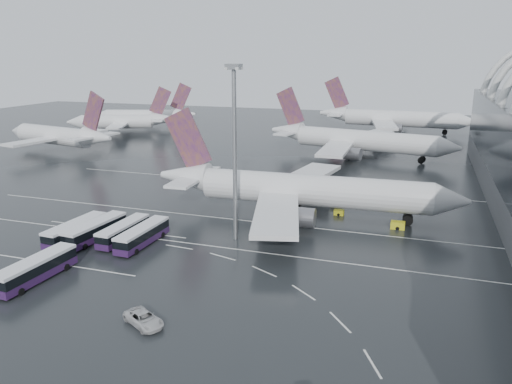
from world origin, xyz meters
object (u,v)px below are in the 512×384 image
(jet_remote_west, at_px, (60,136))
(bus_row_near_d, at_px, (142,235))
(jet_remote_far, at_px, (146,116))
(bus_row_near_c, at_px, (123,231))
(bus_row_near_a, at_px, (76,230))
(jet_remote_mid, at_px, (124,122))
(airliner_main, at_px, (298,190))
(bus_row_near_b, at_px, (95,230))
(gse_cart_belly_a, at_px, (398,225))
(van_curve_a, at_px, (144,319))
(gse_cart_belly_c, at_px, (339,212))
(floodlight_mast, at_px, (234,133))
(bus_row_far_b, at_px, (36,269))
(gse_cart_belly_e, at_px, (337,203))
(airliner_gate_c, at_px, (392,119))
(airliner_gate_b, at_px, (355,140))

(jet_remote_west, xyz_separation_m, bus_row_near_d, (67.54, -63.08, -3.46))
(jet_remote_far, relative_size, bus_row_near_c, 3.59)
(bus_row_near_a, bearing_deg, jet_remote_far, 29.16)
(jet_remote_far, bearing_deg, jet_remote_mid, 72.77)
(airliner_main, height_order, jet_remote_far, airliner_main)
(bus_row_near_b, xyz_separation_m, gse_cart_belly_a, (48.03, 22.06, -1.09))
(jet_remote_west, distance_m, bus_row_near_c, 88.91)
(jet_remote_west, distance_m, gse_cart_belly_a, 114.79)
(bus_row_near_a, distance_m, gse_cart_belly_a, 56.13)
(van_curve_a, distance_m, gse_cart_belly_c, 50.44)
(bus_row_near_c, xyz_separation_m, gse_cart_belly_a, (43.48, 20.61, -0.95))
(floodlight_mast, xyz_separation_m, gse_cart_belly_c, (14.50, 18.59, -17.63))
(bus_row_far_b, bearing_deg, bus_row_near_b, 9.92)
(gse_cart_belly_a, xyz_separation_m, gse_cart_belly_e, (-12.84, 10.72, -0.06))
(gse_cart_belly_e, bearing_deg, floodlight_mast, -117.79)
(airliner_main, relative_size, gse_cart_belly_c, 31.38)
(airliner_gate_c, distance_m, gse_cart_belly_e, 108.61)
(jet_remote_mid, relative_size, bus_row_near_d, 3.24)
(bus_row_near_d, distance_m, gse_cart_belly_c, 38.28)
(airliner_main, bearing_deg, van_curve_a, -101.06)
(airliner_gate_b, distance_m, van_curve_a, 107.84)
(jet_remote_west, height_order, bus_row_near_a, jet_remote_west)
(airliner_gate_b, height_order, bus_row_near_a, airliner_gate_b)
(bus_row_near_a, bearing_deg, airliner_main, -48.75)
(bus_row_near_d, bearing_deg, bus_row_near_b, 95.66)
(airliner_gate_c, xyz_separation_m, bus_row_far_b, (-36.72, -157.20, -3.69))
(gse_cart_belly_c, xyz_separation_m, gse_cart_belly_e, (-1.50, 6.08, 0.10))
(bus_row_near_b, xyz_separation_m, gse_cart_belly_c, (36.69, 26.70, -1.25))
(gse_cart_belly_a, bearing_deg, bus_row_far_b, -140.47)
(jet_remote_west, bearing_deg, gse_cart_belly_a, 169.85)
(bus_row_near_a, relative_size, bus_row_near_c, 1.08)
(jet_remote_far, xyz_separation_m, floodlight_mast, (83.57, -112.69, 13.21))
(jet_remote_mid, distance_m, bus_row_near_b, 120.82)
(jet_remote_mid, xyz_separation_m, bus_row_near_c, (66.04, -102.50, -3.14))
(airliner_gate_c, bearing_deg, bus_row_near_d, -99.19)
(bus_row_near_d, xyz_separation_m, bus_row_far_b, (-6.75, -16.59, 0.07))
(floodlight_mast, distance_m, gse_cart_belly_c, 29.44)
(floodlight_mast, bearing_deg, bus_row_near_d, -150.97)
(bus_row_near_b, distance_m, gse_cart_belly_e, 48.10)
(airliner_main, xyz_separation_m, gse_cart_belly_e, (6.04, 8.90, -4.46))
(bus_row_far_b, height_order, gse_cart_belly_c, bus_row_far_b)
(bus_row_near_a, bearing_deg, floodlight_mast, -66.56)
(airliner_main, height_order, van_curve_a, airliner_main)
(airliner_main, relative_size, bus_row_far_b, 4.54)
(airliner_main, distance_m, bus_row_near_c, 33.47)
(airliner_gate_c, height_order, jet_remote_mid, airliner_gate_c)
(gse_cart_belly_a, height_order, gse_cart_belly_e, gse_cart_belly_a)
(airliner_main, relative_size, van_curve_a, 10.52)
(jet_remote_far, relative_size, bus_row_near_a, 3.34)
(bus_row_far_b, bearing_deg, floodlight_mast, -37.07)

